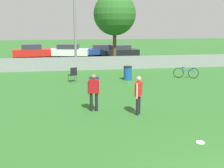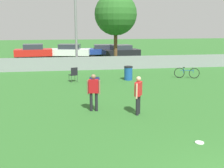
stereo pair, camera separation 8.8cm
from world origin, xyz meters
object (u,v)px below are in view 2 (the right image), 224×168
object	(u,v)px
folding_chair_sideline	(74,74)
gear_bag_sideline	(95,79)
parked_car_dark	(121,51)
player_thrower_red	(94,90)
parked_car_white	(70,51)
bicycle_sideline	(187,73)
trash_bin	(128,73)
light_pole	(75,12)
frisbee_disc	(200,143)
parked_car_blue	(104,50)
tree_near_pole	(116,14)
parked_car_red	(33,51)
player_defender_red	(138,93)

from	to	relation	value
folding_chair_sideline	gear_bag_sideline	world-z (taller)	folding_chair_sideline
folding_chair_sideline	parked_car_dark	distance (m)	13.68
player_thrower_red	parked_car_white	world-z (taller)	player_thrower_red
parked_car_dark	player_thrower_red	bearing A→B (deg)	-112.54
folding_chair_sideline	parked_car_white	bearing A→B (deg)	-111.50
bicycle_sideline	gear_bag_sideline	xyz separation A→B (m)	(-6.48, -0.22, -0.23)
bicycle_sideline	trash_bin	world-z (taller)	trash_bin
light_pole	frisbee_disc	distance (m)	16.76
player_thrower_red	frisbee_disc	bearing A→B (deg)	-42.02
parked_car_white	parked_car_blue	distance (m)	4.07
bicycle_sideline	gear_bag_sideline	distance (m)	6.49
tree_near_pole	parked_car_blue	world-z (taller)	tree_near_pole
trash_bin	gear_bag_sideline	distance (m)	2.35
parked_car_red	parked_car_dark	distance (m)	9.67
light_pole	tree_near_pole	size ratio (longest dim) A/B	1.23
frisbee_disc	parked_car_dark	world-z (taller)	parked_car_dark
light_pole	parked_car_red	size ratio (longest dim) A/B	1.89
tree_near_pole	parked_car_red	xyz separation A→B (m)	(-8.03, 6.88, -3.79)
player_defender_red	folding_chair_sideline	size ratio (longest dim) A/B	1.70
tree_near_pole	trash_bin	size ratio (longest dim) A/B	6.84
player_defender_red	frisbee_disc	size ratio (longest dim) A/B	5.70
tree_near_pole	frisbee_disc	xyz separation A→B (m)	(-0.02, -17.00, -4.50)
light_pole	frisbee_disc	size ratio (longest dim) A/B	27.13
parked_car_white	light_pole	bearing A→B (deg)	-75.62
frisbee_disc	parked_car_dark	xyz separation A→B (m)	(1.60, 22.74, 0.67)
frisbee_disc	parked_car_dark	size ratio (longest dim) A/B	0.07
player_defender_red	parked_car_white	distance (m)	20.96
player_thrower_red	parked_car_white	bearing A→B (deg)	102.14
folding_chair_sideline	trash_bin	bearing A→B (deg)	159.64
player_defender_red	trash_bin	size ratio (longest dim) A/B	1.76
parked_car_blue	parked_car_red	bearing A→B (deg)	-173.48
player_defender_red	frisbee_disc	distance (m)	3.50
light_pole	folding_chair_sideline	xyz separation A→B (m)	(-0.37, -5.52, -4.11)
player_thrower_red	player_defender_red	distance (m)	1.96
folding_chair_sideline	bicycle_sideline	world-z (taller)	folding_chair_sideline
frisbee_disc	parked_car_red	bearing A→B (deg)	108.53
tree_near_pole	parked_car_white	size ratio (longest dim) A/B	1.36
gear_bag_sideline	player_defender_red	bearing A→B (deg)	-80.11
player_defender_red	gear_bag_sideline	bearing A→B (deg)	40.23
player_thrower_red	tree_near_pole	bearing A→B (deg)	86.01
player_thrower_red	parked_car_dark	world-z (taller)	player_thrower_red
bicycle_sideline	folding_chair_sideline	bearing A→B (deg)	-161.81
frisbee_disc	parked_car_dark	bearing A→B (deg)	85.98
light_pole	parked_car_white	size ratio (longest dim) A/B	1.67
tree_near_pole	parked_car_dark	bearing A→B (deg)	74.69
parked_car_blue	player_thrower_red	bearing A→B (deg)	-97.23
player_defender_red	tree_near_pole	bearing A→B (deg)	24.93
light_pole	tree_near_pole	distance (m)	3.75
parked_car_red	parked_car_blue	distance (m)	7.99
parked_car_red	parked_car_blue	bearing A→B (deg)	0.52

